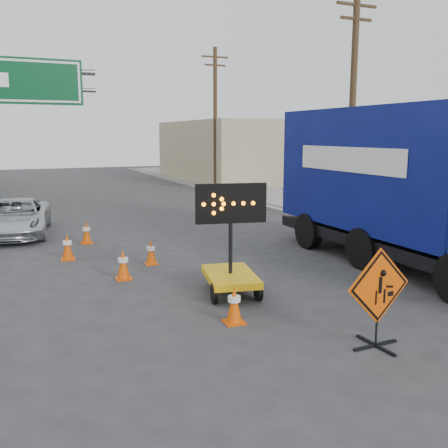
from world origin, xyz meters
TOP-DOWN VIEW (x-y plane):
  - ground at (0.00, 0.00)m, footprint 100.00×100.00m
  - curb_right at (7.20, 15.00)m, footprint 0.40×60.00m
  - sidewalk_right at (9.50, 15.00)m, footprint 4.00×60.00m
  - building_right_far at (13.00, 30.00)m, footprint 10.00×14.00m
  - highway_gantry at (-4.43, 17.96)m, footprint 6.18×0.38m
  - utility_pole_near at (8.00, 10.00)m, footprint 1.80×0.26m
  - utility_pole_far at (8.00, 24.00)m, footprint 1.80×0.26m
  - construction_sign at (1.09, 0.08)m, footprint 1.31×0.93m
  - arrow_board at (-0.01, 3.74)m, footprint 1.59×1.96m
  - pickup_truck at (-4.35, 12.91)m, footprint 2.73×4.91m
  - box_truck at (5.45, 4.24)m, footprint 2.94×9.12m
  - cone_a at (-0.69, 2.05)m, footprint 0.41×0.41m
  - cone_b at (-2.02, 5.85)m, footprint 0.42×0.42m
  - cone_c at (-0.99, 7.00)m, footprint 0.39×0.39m
  - cone_d at (-3.08, 8.49)m, footprint 0.44×0.44m
  - cone_e at (-2.25, 10.50)m, footprint 0.39×0.39m

SIDE VIEW (x-z plane):
  - ground at x=0.00m, z-range 0.00..0.00m
  - curb_right at x=7.20m, z-range 0.00..0.12m
  - sidewalk_right at x=9.50m, z-range 0.00..0.15m
  - cone_c at x=-0.99m, z-range 0.00..0.71m
  - cone_a at x=-0.69m, z-range 0.00..0.76m
  - cone_e at x=-2.25m, z-range 0.00..0.77m
  - cone_b at x=-2.02m, z-range 0.00..0.79m
  - cone_d at x=-3.08m, z-range 0.00..0.79m
  - arrow_board at x=-0.01m, z-range -0.69..1.85m
  - pickup_truck at x=-4.35m, z-range 0.00..1.30m
  - construction_sign at x=1.09m, z-range 0.05..1.79m
  - box_truck at x=5.45m, z-range -0.20..4.13m
  - building_right_far at x=13.00m, z-range 0.00..4.60m
  - utility_pole_near at x=8.00m, z-range 0.18..9.18m
  - utility_pole_far at x=8.00m, z-range 0.18..9.18m
  - highway_gantry at x=-4.43m, z-range 1.62..8.52m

